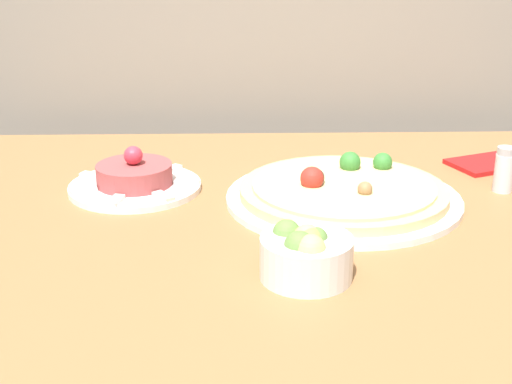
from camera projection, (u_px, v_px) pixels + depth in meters
The scene contains 6 objects.
dining_table at pixel (286, 279), 1.06m from camera, with size 1.12×0.88×0.74m.
pizza_plate at pixel (343, 193), 1.07m from camera, with size 0.35×0.35×0.06m.
tartare_plate at pixel (135, 180), 1.12m from camera, with size 0.21×0.21×0.07m.
small_bowl at pixel (306, 253), 0.83m from camera, with size 0.11×0.11×0.07m.
napkin at pixel (492, 163), 1.24m from camera, with size 0.17×0.13×0.01m.
salt_shaker at pixel (504, 170), 1.11m from camera, with size 0.03×0.03×0.07m.
Camera 1 is at (-0.07, -0.50, 1.13)m, focal length 50.00 mm.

